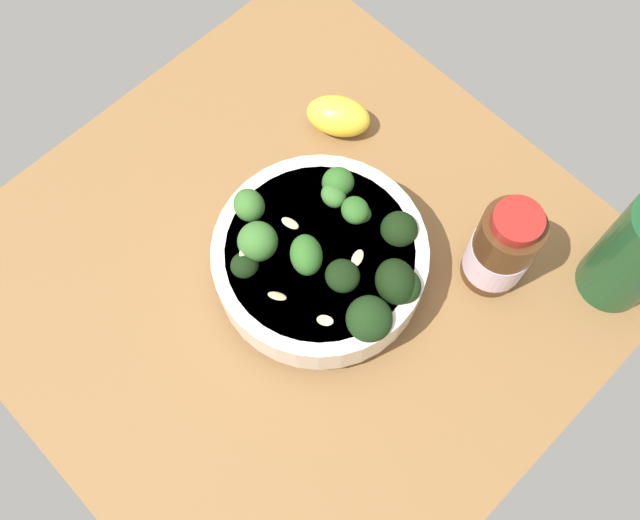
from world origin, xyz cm
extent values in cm
cube|color=brown|center=(0.00, 0.00, -1.90)|extent=(60.37, 60.37, 3.81)
cylinder|color=silver|center=(2.02, 1.71, 0.82)|extent=(11.76, 11.76, 1.63)
cylinder|color=silver|center=(2.02, 1.71, 4.08)|extent=(21.39, 21.39, 4.90)
cylinder|color=beige|center=(2.02, 1.71, 6.13)|extent=(18.65, 18.65, 0.80)
cylinder|color=#3C7A32|center=(-2.61, -2.20, 5.32)|extent=(2.01, 2.34, 2.02)
ellipsoid|color=#386B2B|center=(-2.61, -2.20, 7.32)|extent=(6.31, 5.91, 5.99)
cylinder|color=#3C7A32|center=(5.72, 1.06, 6.04)|extent=(1.30, 1.36, 1.42)
ellipsoid|color=black|center=(5.72, 1.06, 7.62)|extent=(3.68, 3.52, 2.75)
cylinder|color=#2F662B|center=(-2.02, 8.21, 5.02)|extent=(1.57, 1.59, 1.49)
ellipsoid|color=#2D6023|center=(-2.02, 8.21, 6.55)|extent=(4.86, 5.13, 5.11)
cylinder|color=#589D47|center=(9.55, 4.37, 5.19)|extent=(2.33, 2.18, 1.79)
ellipsoid|color=black|center=(9.55, 4.37, 7.19)|extent=(6.20, 6.18, 5.23)
cylinder|color=#3C7A32|center=(-1.92, -4.61, 5.04)|extent=(1.67, 1.49, 1.51)
ellipsoid|color=black|center=(-1.92, -4.61, 6.46)|extent=(3.98, 3.76, 3.51)
cylinder|color=#4A8F3C|center=(5.91, 8.79, 4.90)|extent=(1.80, 1.77, 1.67)
ellipsoid|color=black|center=(5.91, 8.79, 6.59)|extent=(4.43, 4.58, 4.16)
cylinder|color=#3C7A32|center=(-1.24, 6.79, 5.25)|extent=(1.16, 1.30, 1.55)
ellipsoid|color=#386B2B|center=(-1.24, 6.79, 6.66)|extent=(3.26, 3.46, 2.83)
cylinder|color=#3C7A32|center=(1.61, 6.95, 5.85)|extent=(1.32, 1.44, 1.11)
ellipsoid|color=#2D6023|center=(1.61, 6.95, 7.26)|extent=(4.30, 4.63, 3.37)
cylinder|color=#3C7A32|center=(1.90, -0.49, 6.24)|extent=(2.05, 1.81, 1.80)
ellipsoid|color=#2D6023|center=(1.90, -0.49, 7.96)|extent=(5.33, 5.80, 4.84)
cylinder|color=#3C7A32|center=(1.85, 7.25, 5.13)|extent=(1.37, 1.37, 1.29)
ellipsoid|color=#2D6023|center=(1.85, 7.25, 6.41)|extent=(3.46, 3.30, 2.38)
cylinder|color=#2F662B|center=(10.18, 4.65, 4.98)|extent=(1.72, 1.87, 1.59)
ellipsoid|color=black|center=(10.18, 4.65, 6.79)|extent=(3.88, 4.65, 4.42)
cylinder|color=#2F662B|center=(-6.33, 0.24, 5.20)|extent=(1.78, 1.62, 1.32)
ellipsoid|color=#386B2B|center=(-6.33, 0.24, 6.66)|extent=(5.41, 4.99, 4.97)
cylinder|color=#2F662B|center=(10.32, 0.47, 5.20)|extent=(2.17, 2.31, 1.58)
ellipsoid|color=black|center=(10.32, 0.47, 6.96)|extent=(6.65, 6.19, 4.66)
ellipsoid|color=#DBBC84|center=(5.49, 3.28, 7.83)|extent=(1.56, 2.06, 0.79)
ellipsoid|color=#DBBC84|center=(7.54, -3.05, 6.93)|extent=(2.06, 1.62, 1.21)
ellipsoid|color=#DBBC84|center=(-1.38, 1.03, 8.52)|extent=(2.05, 1.53, 0.75)
ellipsoid|color=#DBBC84|center=(2.91, -4.74, 7.69)|extent=(2.06, 1.85, 1.05)
ellipsoid|color=#DBBC84|center=(-2.12, -4.18, 7.33)|extent=(1.91, 1.28, 1.00)
ellipsoid|color=yellow|center=(-9.57, 15.93, 2.18)|extent=(8.59, 7.67, 4.35)
cylinder|color=#194723|center=(23.83, 22.93, 7.42)|extent=(7.11, 7.11, 14.85)
cylinder|color=#472814|center=(14.20, 14.83, 5.70)|extent=(6.16, 6.16, 11.40)
cylinder|color=maroon|center=(14.20, 14.83, 12.08)|extent=(4.78, 4.78, 1.37)
cylinder|color=silver|center=(14.20, 14.83, 4.10)|extent=(6.28, 6.28, 4.86)
camera|label=1|loc=(21.81, -17.65, 71.42)|focal=40.76mm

